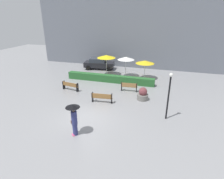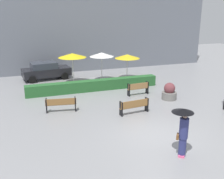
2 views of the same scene
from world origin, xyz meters
name	(u,v)px [view 2 (image 2 of 2)]	position (x,y,z in m)	size (l,w,h in m)	color
ground_plane	(154,135)	(0.00, 0.00, 0.00)	(60.00, 60.00, 0.00)	gray
bench_mid_center	(134,106)	(0.23, 2.93, 0.52)	(1.91, 0.52, 0.88)	olive
bench_back_row	(138,88)	(2.01, 6.24, 0.55)	(1.68, 0.44, 0.92)	#9E7242
bench_far_left	(61,104)	(-3.91, 4.72, 0.53)	(1.89, 0.63, 0.88)	olive
pedestrian_with_umbrella	(183,127)	(0.15, -2.15, 1.36)	(0.93, 0.93, 2.15)	navy
planter_pot	(169,92)	(3.65, 4.61, 0.51)	(1.04, 1.04, 1.20)	slate
patio_umbrella_yellow	(72,55)	(-1.92, 10.74, 2.46)	(2.30, 2.30, 2.64)	silver
patio_umbrella_white	(102,55)	(0.61, 10.75, 2.39)	(2.07, 2.07, 2.57)	silver
patio_umbrella_yellow_far	(127,56)	(2.96, 10.68, 2.11)	(2.20, 2.20, 2.29)	silver
hedge_strip	(94,85)	(-0.75, 8.40, 0.41)	(10.36, 0.70, 0.83)	#28602D
building_facade	(80,11)	(0.00, 16.00, 5.98)	(28.00, 1.20, 11.97)	slate
parked_car	(46,70)	(-3.90, 13.25, 0.82)	(4.39, 2.41, 1.57)	black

